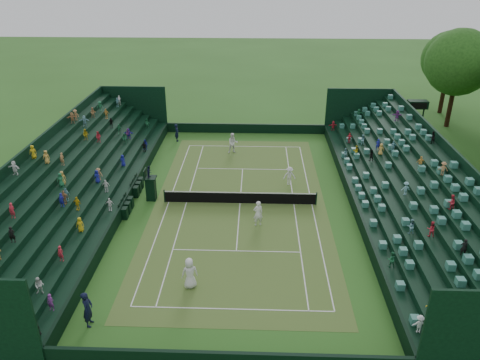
{
  "coord_description": "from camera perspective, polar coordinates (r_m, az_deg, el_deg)",
  "views": [
    {
      "loc": [
        1.16,
        -31.45,
        17.1
      ],
      "look_at": [
        0.0,
        0.0,
        2.0
      ],
      "focal_mm": 35.0,
      "sensor_mm": 36.0,
      "label": 1
    }
  ],
  "objects": [
    {
      "name": "perimeter_wall_east",
      "position": [
        36.31,
        13.52,
        -2.35
      ],
      "size": [
        0.2,
        31.77,
        1.0
      ],
      "primitive_type": "cube",
      "color": "black",
      "rests_on": "ground"
    },
    {
      "name": "player_near_west",
      "position": [
        27.03,
        -6.14,
        -11.23
      ],
      "size": [
        1.07,
        0.85,
        1.91
      ],
      "primitive_type": "imported",
      "rotation": [
        0.0,
        0.0,
        3.43
      ],
      "color": "silver",
      "rests_on": "ground"
    },
    {
      "name": "tennis_net",
      "position": [
        35.57,
        0.0,
        -2.14
      ],
      "size": [
        11.67,
        0.1,
        1.06
      ],
      "color": "black",
      "rests_on": "ground"
    },
    {
      "name": "courtside_chairs",
      "position": [
        36.77,
        -13.02,
        -1.98
      ],
      "size": [
        0.57,
        5.54,
        1.24
      ],
      "color": "black",
      "rests_on": "ground"
    },
    {
      "name": "player_far_east",
      "position": [
        38.63,
        6.05,
        0.51
      ],
      "size": [
        1.06,
        0.66,
        1.58
      ],
      "primitive_type": "imported",
      "rotation": [
        0.0,
        0.0,
        0.07
      ],
      "color": "white",
      "rests_on": "ground"
    },
    {
      "name": "line_judge_south",
      "position": [
        25.67,
        -18.08,
        -14.73
      ],
      "size": [
        0.49,
        0.74,
        2.02
      ],
      "primitive_type": "imported",
      "rotation": [
        0.0,
        0.0,
        1.58
      ],
      "color": "black",
      "rests_on": "ground"
    },
    {
      "name": "perimeter_wall_west",
      "position": [
        36.85,
        -13.31,
        -1.89
      ],
      "size": [
        0.2,
        31.77,
        1.0
      ],
      "primitive_type": "cube",
      "color": "black",
      "rests_on": "ground"
    },
    {
      "name": "ground",
      "position": [
        35.82,
        0.0,
        -2.89
      ],
      "size": [
        160.0,
        160.0,
        0.0
      ],
      "primitive_type": "plane",
      "color": "#2A591C",
      "rests_on": "ground"
    },
    {
      "name": "line_judge_north",
      "position": [
        48.15,
        -7.7,
        5.74
      ],
      "size": [
        0.57,
        0.74,
        1.81
      ],
      "primitive_type": "imported",
      "rotation": [
        0.0,
        0.0,
        1.8
      ],
      "color": "black",
      "rests_on": "ground"
    },
    {
      "name": "player_near_east",
      "position": [
        32.59,
        2.2,
        -4.08
      ],
      "size": [
        0.81,
        0.66,
        1.92
      ],
      "primitive_type": "imported",
      "rotation": [
        0.0,
        0.0,
        3.47
      ],
      "color": "white",
      "rests_on": "ground"
    },
    {
      "name": "south_grandstand",
      "position": [
        37.71,
        -19.61,
        -0.31
      ],
      "size": [
        6.6,
        32.0,
        4.9
      ],
      "color": "black",
      "rests_on": "ground"
    },
    {
      "name": "court_surface",
      "position": [
        35.81,
        0.0,
        -2.88
      ],
      "size": [
        12.97,
        26.77,
        0.01
      ],
      "primitive_type": "cube",
      "color": "#377627",
      "rests_on": "ground"
    },
    {
      "name": "north_grandstand",
      "position": [
        36.92,
        20.05,
        -0.95
      ],
      "size": [
        6.6,
        32.0,
        4.9
      ],
      "color": "black",
      "rests_on": "ground"
    },
    {
      "name": "umpire_chair",
      "position": [
        36.51,
        -10.86,
        -0.65
      ],
      "size": [
        0.9,
        0.9,
        2.84
      ],
      "color": "black",
      "rests_on": "ground"
    },
    {
      "name": "player_far_west",
      "position": [
        44.71,
        -0.86,
        4.53
      ],
      "size": [
        1.13,
        0.98,
        2.0
      ],
      "primitive_type": "imported",
      "rotation": [
        0.0,
        0.0,
        0.25
      ],
      "color": "white",
      "rests_on": "ground"
    },
    {
      "name": "perimeter_wall_north",
      "position": [
        50.17,
        0.67,
        6.31
      ],
      "size": [
        17.17,
        0.2,
        1.0
      ],
      "primitive_type": "cube",
      "color": "black",
      "rests_on": "ground"
    },
    {
      "name": "scoreboard_tower",
      "position": [
        52.17,
        20.8,
        8.45
      ],
      "size": [
        2.0,
        1.0,
        3.7
      ],
      "color": "black",
      "rests_on": "ground"
    }
  ]
}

